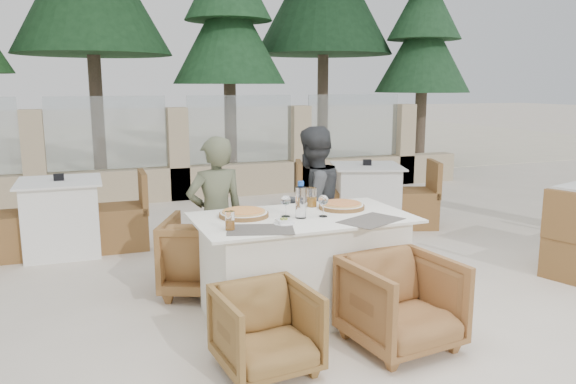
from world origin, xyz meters
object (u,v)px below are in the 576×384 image
object	(u,v)px
pizza_right	(342,206)
beer_glass_left	(230,221)
beer_glass_right	(312,197)
bg_table_b	(366,196)
diner_right	(312,204)
pizza_left	(244,214)
bg_table_a	(62,217)
armchair_near_left	(266,330)
water_bottle	(301,200)
wine_glass_centre	(286,205)
armchair_far_left	(207,254)
armchair_near_right	(401,303)
dining_table	(302,266)
armchair_far_right	(313,250)
diner_left	(216,218)
wine_glass_near	(323,205)
olive_dish	(284,221)

from	to	relation	value
pizza_right	beer_glass_left	bearing A→B (deg)	-162.02
beer_glass_left	beer_glass_right	xyz separation A→B (m)	(0.81, 0.48, 0.01)
bg_table_b	diner_right	bearing A→B (deg)	-113.49
pizza_left	bg_table_a	world-z (taller)	pizza_left
pizza_right	armchair_near_left	distance (m)	1.37
water_bottle	wine_glass_centre	world-z (taller)	water_bottle
beer_glass_right	armchair_far_left	world-z (taller)	beer_glass_right
water_bottle	beer_glass_left	xyz separation A→B (m)	(-0.58, -0.15, -0.07)
wine_glass_centre	beer_glass_right	bearing A→B (deg)	38.23
beer_glass_left	armchair_near_right	world-z (taller)	beer_glass_left
pizza_left	armchair_far_left	distance (m)	0.77
pizza_left	beer_glass_right	world-z (taller)	beer_glass_right
pizza_left	water_bottle	world-z (taller)	water_bottle
dining_table	beer_glass_left	world-z (taller)	beer_glass_left
bg_table_a	armchair_far_right	bearing A→B (deg)	-38.00
water_bottle	diner_left	world-z (taller)	diner_left
pizza_right	wine_glass_near	size ratio (longest dim) A/B	1.95
pizza_right	wine_glass_near	bearing A→B (deg)	-142.16
dining_table	pizza_right	distance (m)	0.58
armchair_near_left	bg_table_a	world-z (taller)	bg_table_a
water_bottle	armchair_near_right	distance (m)	1.02
armchair_near_right	bg_table_a	bearing A→B (deg)	117.63
armchair_near_left	diner_left	world-z (taller)	diner_left
bg_table_a	beer_glass_left	bearing A→B (deg)	-65.19
diner_left	bg_table_b	xyz separation A→B (m)	(2.28, 1.59, -0.28)
water_bottle	armchair_far_left	xyz separation A→B (m)	(-0.53, 0.78, -0.58)
pizza_right	armchair_near_left	xyz separation A→B (m)	(-0.93, -0.85, -0.53)
wine_glass_centre	diner_left	xyz separation A→B (m)	(-0.39, 0.58, -0.20)
beer_glass_left	olive_dish	size ratio (longest dim) A/B	1.18
beer_glass_left	wine_glass_near	bearing A→B (deg)	9.78
beer_glass_left	olive_dish	world-z (taller)	beer_glass_left
wine_glass_near	diner_right	size ratio (longest dim) A/B	0.13
armchair_near_left	water_bottle	bearing A→B (deg)	48.10
pizza_left	beer_glass_left	xyz separation A→B (m)	(-0.20, -0.34, 0.04)
olive_dish	armchair_near_left	world-z (taller)	olive_dish
wine_glass_near	bg_table_b	xyz separation A→B (m)	(1.64, 2.26, -0.48)
wine_glass_centre	beer_glass_left	xyz separation A→B (m)	(-0.49, -0.22, -0.03)
wine_glass_centre	wine_glass_near	size ratio (longest dim) A/B	1.00
wine_glass_centre	diner_left	distance (m)	0.73
armchair_near_left	armchair_near_right	bearing A→B (deg)	-6.08
wine_glass_near	pizza_right	bearing A→B (deg)	37.84
pizza_right	armchair_far_right	bearing A→B (deg)	91.43
beer_glass_left	bg_table_b	bearing A→B (deg)	45.08
wine_glass_centre	bg_table_b	distance (m)	2.92
pizza_right	beer_glass_left	size ratio (longest dim) A/B	2.77
dining_table	armchair_near_right	bearing A→B (deg)	-61.46
diner_left	armchair_near_left	bearing A→B (deg)	82.83
olive_dish	pizza_left	bearing A→B (deg)	121.79
armchair_near_right	diner_left	size ratio (longest dim) A/B	0.51
water_bottle	armchair_far_right	world-z (taller)	water_bottle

